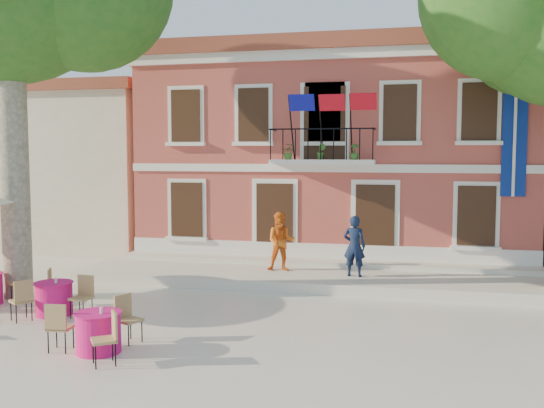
{
  "coord_description": "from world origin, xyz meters",
  "views": [
    {
      "loc": [
        4.61,
        -12.99,
        3.77
      ],
      "look_at": [
        0.87,
        3.5,
        2.35
      ],
      "focal_mm": 40.0,
      "sensor_mm": 36.0,
      "label": 1
    }
  ],
  "objects_px": {
    "cafe_table_1": "(98,330)",
    "cafe_table_4": "(54,297)",
    "pedestrian_navy": "(354,246)",
    "pedestrian_orange": "(281,242)"
  },
  "relations": [
    {
      "from": "cafe_table_1",
      "to": "cafe_table_4",
      "type": "distance_m",
      "value": 3.23
    },
    {
      "from": "pedestrian_orange",
      "to": "cafe_table_4",
      "type": "distance_m",
      "value": 6.6
    },
    {
      "from": "pedestrian_orange",
      "to": "cafe_table_1",
      "type": "bearing_deg",
      "value": -115.31
    },
    {
      "from": "pedestrian_navy",
      "to": "pedestrian_orange",
      "type": "bearing_deg",
      "value": 0.31
    },
    {
      "from": "pedestrian_navy",
      "to": "pedestrian_orange",
      "type": "relative_size",
      "value": 0.99
    },
    {
      "from": "cafe_table_1",
      "to": "cafe_table_4",
      "type": "bearing_deg",
      "value": 136.76
    },
    {
      "from": "pedestrian_orange",
      "to": "cafe_table_1",
      "type": "height_order",
      "value": "pedestrian_orange"
    },
    {
      "from": "pedestrian_orange",
      "to": "cafe_table_4",
      "type": "bearing_deg",
      "value": -141.32
    },
    {
      "from": "pedestrian_orange",
      "to": "cafe_table_1",
      "type": "relative_size",
      "value": 0.93
    },
    {
      "from": "cafe_table_1",
      "to": "cafe_table_4",
      "type": "height_order",
      "value": "same"
    }
  ]
}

